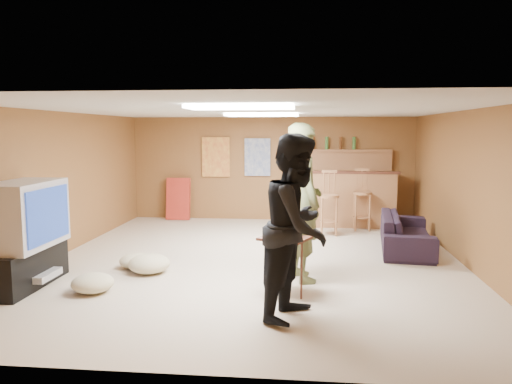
# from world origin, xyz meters

# --- Properties ---
(ground) EXTENTS (7.00, 7.00, 0.00)m
(ground) POSITION_xyz_m (0.00, 0.00, 0.00)
(ground) COLOR #BCA88F
(ground) RESTS_ON ground
(ceiling) EXTENTS (6.00, 7.00, 0.02)m
(ceiling) POSITION_xyz_m (0.00, 0.00, 2.20)
(ceiling) COLOR silver
(ceiling) RESTS_ON ground
(wall_back) EXTENTS (6.00, 0.02, 2.20)m
(wall_back) POSITION_xyz_m (0.00, 3.50, 1.10)
(wall_back) COLOR brown
(wall_back) RESTS_ON ground
(wall_front) EXTENTS (6.00, 0.02, 2.20)m
(wall_front) POSITION_xyz_m (0.00, -3.50, 1.10)
(wall_front) COLOR brown
(wall_front) RESTS_ON ground
(wall_left) EXTENTS (0.02, 7.00, 2.20)m
(wall_left) POSITION_xyz_m (-3.00, 0.00, 1.10)
(wall_left) COLOR brown
(wall_left) RESTS_ON ground
(wall_right) EXTENTS (0.02, 7.00, 2.20)m
(wall_right) POSITION_xyz_m (3.00, 0.00, 1.10)
(wall_right) COLOR brown
(wall_right) RESTS_ON ground
(tv_stand) EXTENTS (0.55, 1.30, 0.50)m
(tv_stand) POSITION_xyz_m (-2.72, -1.50, 0.25)
(tv_stand) COLOR black
(tv_stand) RESTS_ON ground
(dvd_box) EXTENTS (0.35, 0.50, 0.08)m
(dvd_box) POSITION_xyz_m (-2.50, -1.50, 0.15)
(dvd_box) COLOR #B2B2B7
(dvd_box) RESTS_ON tv_stand
(tv_body) EXTENTS (0.60, 1.10, 0.80)m
(tv_body) POSITION_xyz_m (-2.65, -1.50, 0.90)
(tv_body) COLOR #B2B2B7
(tv_body) RESTS_ON tv_stand
(tv_screen) EXTENTS (0.02, 0.95, 0.65)m
(tv_screen) POSITION_xyz_m (-2.34, -1.50, 0.90)
(tv_screen) COLOR navy
(tv_screen) RESTS_ON tv_body
(bar_counter) EXTENTS (2.00, 0.60, 1.10)m
(bar_counter) POSITION_xyz_m (1.50, 2.95, 0.55)
(bar_counter) COLOR #915B34
(bar_counter) RESTS_ON ground
(bar_lip) EXTENTS (2.10, 0.12, 0.05)m
(bar_lip) POSITION_xyz_m (1.50, 2.70, 1.10)
(bar_lip) COLOR #462116
(bar_lip) RESTS_ON bar_counter
(bar_shelf) EXTENTS (2.00, 0.18, 0.05)m
(bar_shelf) POSITION_xyz_m (1.50, 3.40, 1.50)
(bar_shelf) COLOR #915B34
(bar_shelf) RESTS_ON bar_backing
(bar_backing) EXTENTS (2.00, 0.14, 0.60)m
(bar_backing) POSITION_xyz_m (1.50, 3.42, 1.20)
(bar_backing) COLOR #915B34
(bar_backing) RESTS_ON bar_counter
(poster_left) EXTENTS (0.60, 0.03, 0.85)m
(poster_left) POSITION_xyz_m (-1.20, 3.46, 1.35)
(poster_left) COLOR #BF3F26
(poster_left) RESTS_ON wall_back
(poster_right) EXTENTS (0.55, 0.03, 0.80)m
(poster_right) POSITION_xyz_m (-0.30, 3.46, 1.35)
(poster_right) COLOR #334C99
(poster_right) RESTS_ON wall_back
(folding_chair_stack) EXTENTS (0.50, 0.26, 0.91)m
(folding_chair_stack) POSITION_xyz_m (-2.00, 3.30, 0.45)
(folding_chair_stack) COLOR #B62E21
(folding_chair_stack) RESTS_ON ground
(ceiling_panel_front) EXTENTS (1.20, 0.60, 0.04)m
(ceiling_panel_front) POSITION_xyz_m (0.00, -1.50, 2.17)
(ceiling_panel_front) COLOR white
(ceiling_panel_front) RESTS_ON ceiling
(ceiling_panel_back) EXTENTS (1.20, 0.60, 0.04)m
(ceiling_panel_back) POSITION_xyz_m (0.00, 1.20, 2.17)
(ceiling_panel_back) COLOR white
(ceiling_panel_back) RESTS_ON ceiling
(person_olive) EXTENTS (0.69, 0.85, 2.01)m
(person_olive) POSITION_xyz_m (0.71, -0.85, 1.00)
(person_olive) COLOR #5B6239
(person_olive) RESTS_ON ground
(person_black) EXTENTS (0.99, 1.10, 1.88)m
(person_black) POSITION_xyz_m (0.66, -2.16, 0.94)
(person_black) COLOR black
(person_black) RESTS_ON ground
(sofa) EXTENTS (1.00, 2.03, 0.57)m
(sofa) POSITION_xyz_m (2.36, 0.96, 0.29)
(sofa) COLOR black
(sofa) RESTS_ON ground
(tray_table) EXTENTS (0.65, 0.60, 0.68)m
(tray_table) POSITION_xyz_m (0.50, -1.47, 0.34)
(tray_table) COLOR #462116
(tray_table) RESTS_ON ground
(cup_red_near) EXTENTS (0.08, 0.08, 0.11)m
(cup_red_near) POSITION_xyz_m (0.40, -1.41, 0.74)
(cup_red_near) COLOR #A40A12
(cup_red_near) RESTS_ON tray_table
(cup_red_far) EXTENTS (0.10, 0.10, 0.11)m
(cup_red_far) POSITION_xyz_m (0.60, -1.54, 0.74)
(cup_red_far) COLOR #A40A12
(cup_red_far) RESTS_ON tray_table
(cup_blue) EXTENTS (0.09, 0.09, 0.10)m
(cup_blue) POSITION_xyz_m (0.66, -1.38, 0.74)
(cup_blue) COLOR navy
(cup_blue) RESTS_ON tray_table
(bar_stool_left) EXTENTS (0.43, 0.43, 1.06)m
(bar_stool_left) POSITION_xyz_m (1.17, 2.00, 0.53)
(bar_stool_left) COLOR #915B34
(bar_stool_left) RESTS_ON ground
(bar_stool_right) EXTENTS (0.45, 0.45, 1.19)m
(bar_stool_right) POSITION_xyz_m (1.82, 2.51, 0.60)
(bar_stool_right) COLOR #915B34
(bar_stool_right) RESTS_ON ground
(cushion_near_tv) EXTENTS (0.74, 0.74, 0.25)m
(cushion_near_tv) POSITION_xyz_m (-1.35, -0.76, 0.13)
(cushion_near_tv) COLOR #BEB186
(cushion_near_tv) RESTS_ON ground
(cushion_mid) EXTENTS (0.58, 0.58, 0.21)m
(cushion_mid) POSITION_xyz_m (-1.60, -0.55, 0.10)
(cushion_mid) COLOR #BEB186
(cushion_mid) RESTS_ON ground
(cushion_far) EXTENTS (0.55, 0.55, 0.22)m
(cushion_far) POSITION_xyz_m (-1.76, -1.63, 0.11)
(cushion_far) COLOR #BEB186
(cushion_far) RESTS_ON ground
(bottle_row) EXTENTS (1.20, 0.08, 0.26)m
(bottle_row) POSITION_xyz_m (1.16, 3.38, 1.65)
(bottle_row) COLOR #3F7233
(bottle_row) RESTS_ON bar_shelf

